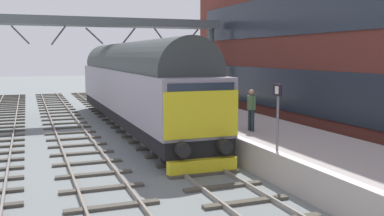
# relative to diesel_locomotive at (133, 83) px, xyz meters

# --- Properties ---
(ground_plane) EXTENTS (140.00, 140.00, 0.00)m
(ground_plane) POSITION_rel_diesel_locomotive_xyz_m (-0.00, -6.45, -2.49)
(ground_plane) COLOR slate
(ground_plane) RESTS_ON ground
(track_main) EXTENTS (2.50, 60.00, 0.15)m
(track_main) POSITION_rel_diesel_locomotive_xyz_m (-0.00, -6.45, -2.44)
(track_main) COLOR gray
(track_main) RESTS_ON ground
(track_adjacent_west) EXTENTS (2.50, 60.00, 0.15)m
(track_adjacent_west) POSITION_rel_diesel_locomotive_xyz_m (-3.44, -6.45, -2.43)
(track_adjacent_west) COLOR slate
(track_adjacent_west) RESTS_ON ground
(station_platform) EXTENTS (4.00, 44.00, 1.01)m
(station_platform) POSITION_rel_diesel_locomotive_xyz_m (3.60, -6.45, -1.99)
(station_platform) COLOR #B0A7A1
(station_platform) RESTS_ON ground
(diesel_locomotive) EXTENTS (2.74, 20.35, 4.68)m
(diesel_locomotive) POSITION_rel_diesel_locomotive_xyz_m (0.00, 0.00, 0.00)
(diesel_locomotive) COLOR black
(diesel_locomotive) RESTS_ON ground
(platform_number_sign) EXTENTS (0.10, 0.44, 2.09)m
(platform_number_sign) POSITION_rel_diesel_locomotive_xyz_m (1.84, -11.69, -0.11)
(platform_number_sign) COLOR slate
(platform_number_sign) RESTS_ON station_platform
(waiting_passenger) EXTENTS (0.39, 0.50, 1.64)m
(waiting_passenger) POSITION_rel_diesel_locomotive_xyz_m (2.81, -8.19, -0.50)
(waiting_passenger) COLOR #242E35
(waiting_passenger) RESTS_ON station_platform
(overhead_footbridge) EXTENTS (16.17, 2.00, 6.25)m
(overhead_footbridge) POSITION_rel_diesel_locomotive_xyz_m (-1.39, 4.47, 3.24)
(overhead_footbridge) COLOR slate
(overhead_footbridge) RESTS_ON ground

